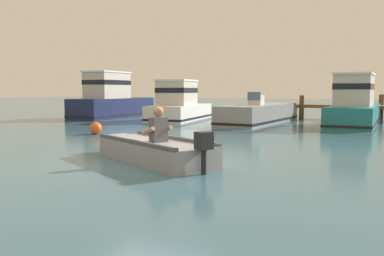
# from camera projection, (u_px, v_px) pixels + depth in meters

# --- Properties ---
(ground_plane) EXTENTS (120.00, 120.00, 0.00)m
(ground_plane) POSITION_uv_depth(u_px,v_px,m) (146.00, 161.00, 8.76)
(ground_plane) COLOR #386070
(rowboat_with_person) EXTENTS (3.52, 2.35, 1.19)m
(rowboat_with_person) POSITION_uv_depth(u_px,v_px,m) (153.00, 150.00, 8.75)
(rowboat_with_person) COLOR gray
(rowboat_with_person) RESTS_ON ground
(moored_boat_navy) EXTENTS (1.96, 5.67, 2.51)m
(moored_boat_navy) POSITION_uv_depth(u_px,v_px,m) (111.00, 101.00, 22.35)
(moored_boat_navy) COLOR #19234C
(moored_boat_navy) RESTS_ON ground
(moored_boat_white) EXTENTS (2.51, 5.08, 2.03)m
(moored_boat_white) POSITION_uv_depth(u_px,v_px,m) (179.00, 105.00, 20.61)
(moored_boat_white) COLOR white
(moored_boat_white) RESTS_ON ground
(moored_boat_grey) EXTENTS (2.20, 6.44, 1.43)m
(moored_boat_grey) POSITION_uv_depth(u_px,v_px,m) (260.00, 114.00, 18.89)
(moored_boat_grey) COLOR gray
(moored_boat_grey) RESTS_ON ground
(moored_boat_teal) EXTENTS (1.94, 6.79, 2.23)m
(moored_boat_teal) POSITION_uv_depth(u_px,v_px,m) (355.00, 106.00, 17.91)
(moored_boat_teal) COLOR #1E727A
(moored_boat_teal) RESTS_ON ground
(mooring_buoy) EXTENTS (0.42, 0.42, 0.42)m
(mooring_buoy) POSITION_uv_depth(u_px,v_px,m) (96.00, 128.00, 14.06)
(mooring_buoy) COLOR #E55919
(mooring_buoy) RESTS_ON ground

